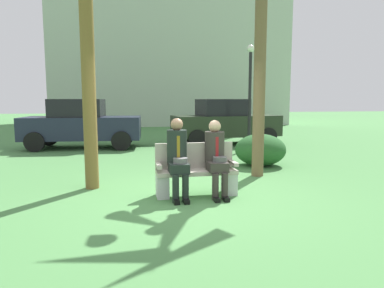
{
  "coord_description": "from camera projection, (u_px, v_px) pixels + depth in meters",
  "views": [
    {
      "loc": [
        -1.06,
        -5.64,
        1.65
      ],
      "look_at": [
        0.13,
        0.53,
        0.85
      ],
      "focal_mm": 32.51,
      "sensor_mm": 36.0,
      "label": 1
    }
  ],
  "objects": [
    {
      "name": "park_bench",
      "position": [
        196.0,
        172.0,
        6.05
      ],
      "size": [
        1.39,
        0.44,
        0.9
      ],
      "color": "#B7AD9E",
      "rests_on": "ground"
    },
    {
      "name": "seated_man_right",
      "position": [
        216.0,
        154.0,
        5.95
      ],
      "size": [
        0.34,
        0.72,
        1.3
      ],
      "color": "#38332D",
      "rests_on": "ground"
    },
    {
      "name": "parked_car_far",
      "position": [
        225.0,
        122.0,
        12.96
      ],
      "size": [
        4.04,
        2.05,
        1.68
      ],
      "color": "#232D1E",
      "rests_on": "ground"
    },
    {
      "name": "shrub_near_bench",
      "position": [
        260.0,
        150.0,
        8.75
      ],
      "size": [
        1.28,
        1.18,
        0.8
      ],
      "primitive_type": "ellipsoid",
      "color": "#255727",
      "rests_on": "ground"
    },
    {
      "name": "street_lamp",
      "position": [
        250.0,
        86.0,
        11.34
      ],
      "size": [
        0.24,
        0.24,
        3.42
      ],
      "color": "black",
      "rests_on": "ground"
    },
    {
      "name": "parked_car_near",
      "position": [
        82.0,
        124.0,
        11.91
      ],
      "size": [
        4.02,
        1.98,
        1.68
      ],
      "color": "#1E2338",
      "rests_on": "ground"
    },
    {
      "name": "ground_plane",
      "position": [
        190.0,
        198.0,
        5.9
      ],
      "size": [
        80.0,
        80.0,
        0.0
      ],
      "primitive_type": "plane",
      "color": "#498145"
    },
    {
      "name": "building_backdrop",
      "position": [
        168.0,
        21.0,
        24.89
      ],
      "size": [
        15.91,
        8.76,
        14.47
      ],
      "color": "#AEBFA9",
      "rests_on": "ground"
    },
    {
      "name": "seated_man_left",
      "position": [
        178.0,
        154.0,
        5.83
      ],
      "size": [
        0.34,
        0.72,
        1.34
      ],
      "color": "#1E2823",
      "rests_on": "ground"
    }
  ]
}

